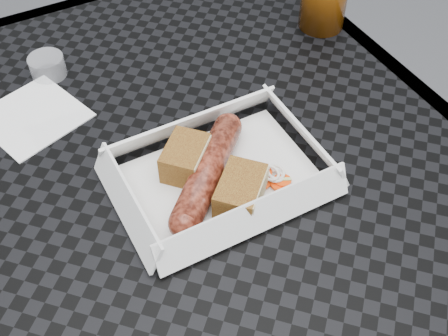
# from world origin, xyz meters

# --- Properties ---
(patio_table) EXTENTS (0.80, 0.80, 0.74)m
(patio_table) POSITION_xyz_m (0.00, 0.00, 0.67)
(patio_table) COLOR black
(patio_table) RESTS_ON ground
(food_tray) EXTENTS (0.22, 0.15, 0.00)m
(food_tray) POSITION_xyz_m (0.06, -0.07, 0.75)
(food_tray) COLOR white
(food_tray) RESTS_ON patio_table
(bratwurst) EXTENTS (0.15, 0.14, 0.04)m
(bratwurst) POSITION_xyz_m (0.04, -0.07, 0.77)
(bratwurst) COLOR maroon
(bratwurst) RESTS_ON food_tray
(bread_near) EXTENTS (0.08, 0.07, 0.04)m
(bread_near) POSITION_xyz_m (0.03, -0.04, 0.77)
(bread_near) COLOR brown
(bread_near) RESTS_ON food_tray
(bread_far) EXTENTS (0.08, 0.08, 0.04)m
(bread_far) POSITION_xyz_m (0.06, -0.11, 0.77)
(bread_far) COLOR brown
(bread_far) RESTS_ON food_tray
(veg_garnish) EXTENTS (0.03, 0.03, 0.00)m
(veg_garnish) POSITION_xyz_m (0.11, -0.10, 0.75)
(veg_garnish) COLOR #FE450B
(veg_garnish) RESTS_ON food_tray
(napkin) EXTENTS (0.15, 0.15, 0.00)m
(napkin) POSITION_xyz_m (-0.11, 0.15, 0.75)
(napkin) COLOR white
(napkin) RESTS_ON patio_table
(condiment_cup_empty) EXTENTS (0.05, 0.05, 0.03)m
(condiment_cup_empty) POSITION_xyz_m (-0.06, 0.22, 0.76)
(condiment_cup_empty) COLOR silver
(condiment_cup_empty) RESTS_ON patio_table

